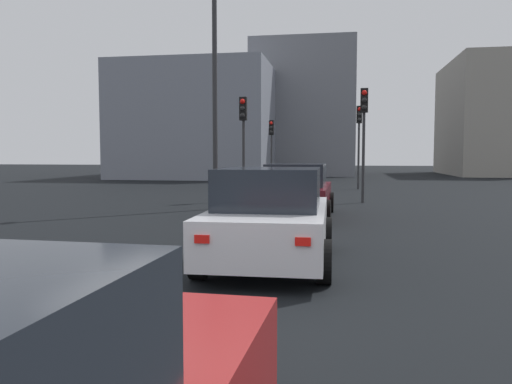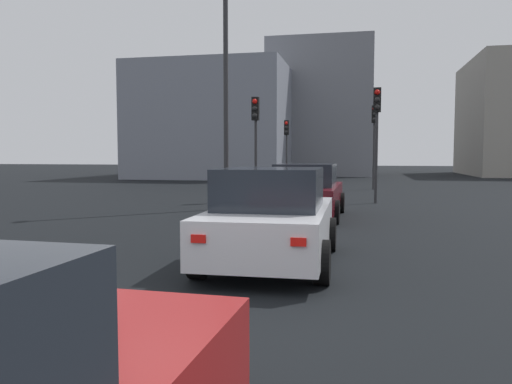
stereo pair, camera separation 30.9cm
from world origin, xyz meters
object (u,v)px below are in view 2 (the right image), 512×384
(traffic_light_near_right, at_px, (374,129))
(traffic_light_far_right, at_px, (286,138))
(car_white_second, at_px, (272,218))
(traffic_light_far_left, at_px, (255,127))
(car_maroon_lead, at_px, (306,192))
(street_lamp_kerbside, at_px, (226,59))
(traffic_light_near_left, at_px, (377,121))

(traffic_light_near_right, relative_size, traffic_light_far_right, 1.11)
(car_white_second, bearing_deg, traffic_light_far_left, 12.27)
(car_maroon_lead, xyz_separation_m, traffic_light_near_right, (12.41, -2.18, 2.38))
(car_white_second, relative_size, street_lamp_kerbside, 0.48)
(traffic_light_near_left, relative_size, street_lamp_kerbside, 0.50)
(traffic_light_near_right, bearing_deg, car_white_second, -8.17)
(traffic_light_near_left, bearing_deg, traffic_light_far_left, -88.31)
(street_lamp_kerbside, bearing_deg, traffic_light_far_right, 0.37)
(car_white_second, bearing_deg, traffic_light_far_right, 6.77)
(traffic_light_near_left, xyz_separation_m, street_lamp_kerbside, (-3.09, 4.97, 1.90))
(traffic_light_far_right, bearing_deg, street_lamp_kerbside, 0.28)
(car_white_second, bearing_deg, traffic_light_near_right, -7.30)
(traffic_light_near_left, bearing_deg, car_white_second, -8.74)
(car_maroon_lead, bearing_deg, street_lamp_kerbside, 60.82)
(traffic_light_far_left, bearing_deg, traffic_light_near_right, 149.17)
(traffic_light_near_right, relative_size, street_lamp_kerbside, 0.51)
(traffic_light_far_left, bearing_deg, street_lamp_kerbside, -5.97)
(car_white_second, xyz_separation_m, street_lamp_kerbside, (8.07, 2.99, 4.22))
(traffic_light_near_right, relative_size, traffic_light_far_left, 1.08)
(car_maroon_lead, height_order, traffic_light_far_left, traffic_light_far_left)
(street_lamp_kerbside, bearing_deg, traffic_light_near_right, -25.17)
(traffic_light_near_right, bearing_deg, traffic_light_near_left, -2.50)
(street_lamp_kerbside, bearing_deg, car_white_second, -159.69)
(traffic_light_far_right, height_order, street_lamp_kerbside, street_lamp_kerbside)
(traffic_light_far_right, xyz_separation_m, street_lamp_kerbside, (-14.41, -0.09, 2.16))
(traffic_light_near_right, xyz_separation_m, traffic_light_far_left, (-7.69, 4.70, -0.21))
(traffic_light_far_right, relative_size, street_lamp_kerbside, 0.45)
(traffic_light_far_left, bearing_deg, traffic_light_near_left, 90.94)
(car_maroon_lead, height_order, traffic_light_near_left, traffic_light_near_left)
(traffic_light_far_left, relative_size, traffic_light_far_right, 1.04)
(car_maroon_lead, height_order, traffic_light_near_right, traffic_light_near_right)
(street_lamp_kerbside, bearing_deg, car_maroon_lead, -119.90)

